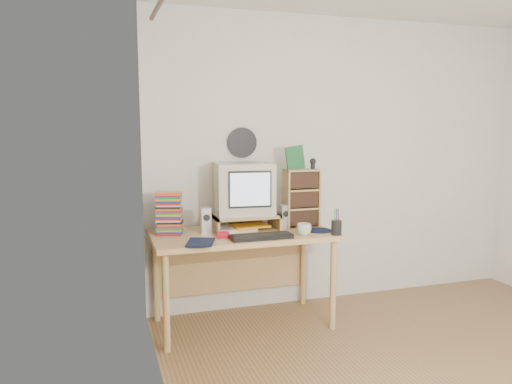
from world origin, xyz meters
TOP-DOWN VIEW (x-y plane):
  - back_wall at (0.00, 1.75)m, footprint 3.50×0.00m
  - left_wall at (-1.75, 0.00)m, footprint 0.00×3.50m
  - curtain at (-1.71, 0.48)m, footprint 0.00×2.20m
  - wall_disc at (-0.93, 1.73)m, footprint 0.25×0.02m
  - desk at (-1.03, 1.44)m, footprint 1.40×0.70m
  - monitor_riser at (-0.98, 1.48)m, footprint 0.52×0.30m
  - crt_monitor at (-0.98, 1.53)m, footprint 0.48×0.48m
  - speaker_left at (-1.31, 1.44)m, footprint 0.08×0.08m
  - speaker_right at (-0.67, 1.44)m, footprint 0.08×0.08m
  - keyboard at (-0.96, 1.14)m, footprint 0.46×0.16m
  - dvd_stack at (-1.58, 1.49)m, footprint 0.21×0.18m
  - cd_rack at (-0.51, 1.46)m, footprint 0.28×0.15m
  - mug at (-0.61, 1.15)m, footprint 0.14×0.14m
  - diary at (-1.50, 1.14)m, footprint 0.27×0.23m
  - mousepad at (-0.44, 1.26)m, footprint 0.25×0.25m
  - pen_cup at (-0.38, 1.09)m, footprint 0.09×0.09m
  - papers at (-1.03, 1.48)m, footprint 0.35×0.26m
  - red_box at (-1.22, 1.25)m, footprint 0.10×0.07m
  - game_box at (-0.56, 1.48)m, footprint 0.15×0.04m
  - webcam at (-0.41, 1.46)m, footprint 0.05×0.05m

SIDE VIEW (x-z plane):
  - desk at x=-1.03m, z-range 0.24..0.99m
  - mousepad at x=-0.44m, z-range 0.75..0.75m
  - keyboard at x=-0.96m, z-range 0.75..0.78m
  - papers at x=-1.03m, z-range 0.75..0.79m
  - diary at x=-1.50m, z-range 0.75..0.79m
  - red_box at x=-1.22m, z-range 0.75..0.79m
  - mug at x=-0.61m, z-range 0.75..0.84m
  - pen_cup at x=-0.38m, z-range 0.75..0.91m
  - monitor_riser at x=-0.98m, z-range 0.78..0.90m
  - speaker_right at x=-0.67m, z-range 0.75..0.94m
  - speaker_left at x=-1.31m, z-range 0.75..0.95m
  - dvd_stack at x=-1.58m, z-range 0.75..1.01m
  - cd_rack at x=-0.51m, z-range 0.75..1.22m
  - crt_monitor at x=-0.98m, z-range 0.87..1.28m
  - curtain at x=-1.71m, z-range 0.05..2.25m
  - back_wall at x=0.00m, z-range -0.50..3.00m
  - left_wall at x=-1.75m, z-range -0.50..3.00m
  - webcam at x=-0.41m, z-range 1.22..1.31m
  - game_box at x=-0.56m, z-range 1.22..1.41m
  - wall_disc at x=-0.93m, z-range 1.30..1.55m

